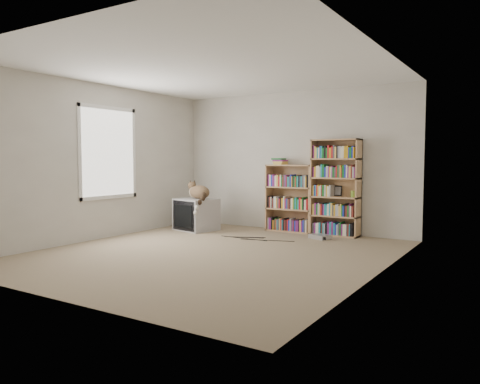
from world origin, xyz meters
The scene contains 17 objects.
floor centered at (0.00, 0.00, 0.00)m, with size 4.50×5.00×0.01m, color gray.
wall_back centered at (0.00, 2.50, 1.25)m, with size 4.50×0.02×2.50m, color beige.
wall_front centered at (0.00, -2.50, 1.25)m, with size 4.50×0.02×2.50m, color beige.
wall_left centered at (-2.25, 0.00, 1.25)m, with size 0.02×5.00×2.50m, color beige.
wall_right centered at (2.25, 0.00, 1.25)m, with size 0.02×5.00×2.50m, color beige.
ceiling centered at (0.00, 0.00, 2.50)m, with size 4.50×5.00×0.02m, color white.
window centered at (-2.24, 0.20, 1.40)m, with size 0.02×1.22×1.52m, color white.
crt_tv centered at (-1.49, 1.59, 0.29)m, with size 0.78×0.73×0.58m.
cat centered at (-1.41, 1.55, 0.67)m, with size 0.63×0.63×0.54m.
bookcase_tall centered at (0.88, 2.36, 0.78)m, with size 0.81×0.30×1.63m.
bookcase_short centered at (0.03, 2.36, 0.55)m, with size 0.87×0.30×1.20m.
book_stack centered at (-0.17, 2.31, 1.25)m, with size 0.20×0.27×0.11m, color red.
green_mug centered at (1.20, 2.34, 0.72)m, with size 0.10×0.10×0.11m, color olive.
framed_print centered at (0.89, 2.44, 0.76)m, with size 0.13×0.01×0.18m, color black.
dvd_player centered at (0.79, 1.89, 0.04)m, with size 0.31×0.22×0.07m, color #B7B7BC.
wall_outlet centered at (-2.24, 1.93, 0.32)m, with size 0.01×0.08×0.13m, color silver.
floor_cables centered at (-0.16, 1.46, 0.00)m, with size 1.20×0.70×0.01m, color black, non-canonical shape.
Camera 1 is at (3.67, -5.19, 1.29)m, focal length 35.00 mm.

